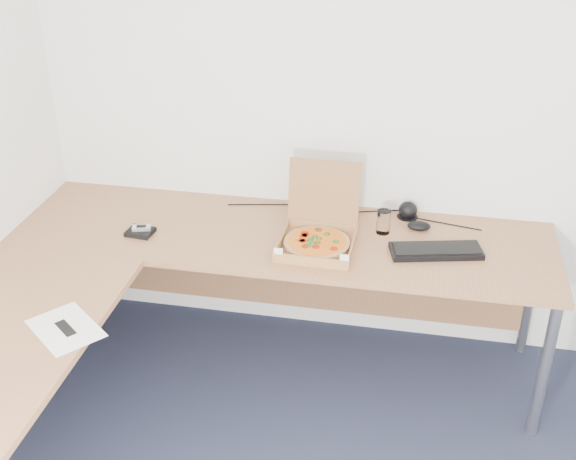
% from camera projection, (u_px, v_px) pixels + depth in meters
% --- Properties ---
extents(room_shell, '(3.50, 3.50, 2.50)m').
position_uv_depth(room_shell, '(367.00, 336.00, 1.84)').
color(room_shell, white).
rests_on(room_shell, ground).
extents(desk, '(2.50, 2.20, 0.73)m').
position_uv_depth(desk, '(188.00, 281.00, 3.08)').
color(desk, '#A56D45').
rests_on(desk, ground).
extents(pizza_box, '(0.33, 0.39, 0.34)m').
position_uv_depth(pizza_box, '(318.00, 238.00, 3.26)').
color(pizza_box, '#A97141').
rests_on(pizza_box, desk).
extents(drinking_glass, '(0.06, 0.06, 0.11)m').
position_uv_depth(drinking_glass, '(383.00, 222.00, 3.37)').
color(drinking_glass, silver).
rests_on(drinking_glass, desk).
extents(keyboard, '(0.42, 0.23, 0.03)m').
position_uv_depth(keyboard, '(436.00, 251.00, 3.22)').
color(keyboard, black).
rests_on(keyboard, desk).
extents(mouse, '(0.13, 0.10, 0.04)m').
position_uv_depth(mouse, '(419.00, 226.00, 3.41)').
color(mouse, black).
rests_on(mouse, desk).
extents(wallet, '(0.13, 0.11, 0.02)m').
position_uv_depth(wallet, '(140.00, 232.00, 3.38)').
color(wallet, black).
rests_on(wallet, desk).
extents(phone, '(0.09, 0.07, 0.02)m').
position_uv_depth(phone, '(141.00, 228.00, 3.37)').
color(phone, '#B2B5BA').
rests_on(phone, wallet).
extents(paper_sheet, '(0.35, 0.34, 0.00)m').
position_uv_depth(paper_sheet, '(66.00, 328.00, 2.74)').
color(paper_sheet, white).
rests_on(paper_sheet, desk).
extents(dome_speaker, '(0.10, 0.10, 0.09)m').
position_uv_depth(dome_speaker, '(408.00, 209.00, 3.51)').
color(dome_speaker, black).
rests_on(dome_speaker, desk).
extents(cable_bundle, '(0.60, 0.12, 0.01)m').
position_uv_depth(cable_bundle, '(347.00, 212.00, 3.57)').
color(cable_bundle, black).
rests_on(cable_bundle, desk).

